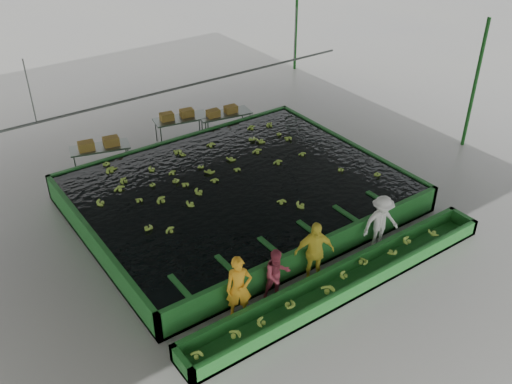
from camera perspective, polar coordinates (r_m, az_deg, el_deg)
ground at (r=17.93m, az=0.92°, el=-3.40°), size 80.00×80.00×0.00m
shed_roof at (r=15.58m, az=1.08°, el=11.77°), size 20.00×22.00×0.04m
shed_posts at (r=16.61m, az=1.00°, el=3.65°), size 20.00×22.00×5.00m
flotation_tank at (r=18.71m, az=-1.77°, el=-0.11°), size 10.00×8.00×0.90m
tank_water at (r=18.50m, az=-1.79°, el=0.94°), size 9.70×7.70×0.00m
sorting_trough at (r=15.64m, az=8.81°, el=-8.85°), size 10.00×1.00×0.50m
cableway_rail at (r=20.28m, az=-7.48°, el=10.34°), size 0.08×0.08×14.00m
rail_hanger_left at (r=18.32m, az=-21.69°, el=9.31°), size 0.04×0.04×2.00m
rail_hanger_right at (r=22.56m, az=3.91°, el=15.46°), size 0.04×0.04×2.00m
worker_a at (r=14.29m, az=-1.72°, el=-9.58°), size 0.78×0.67×1.81m
worker_b at (r=14.91m, az=2.12°, el=-8.25°), size 0.85×0.72×1.52m
worker_c at (r=15.42m, az=5.85°, el=-5.98°), size 1.19×0.87×1.88m
worker_d at (r=16.95m, az=12.40°, el=-3.00°), size 1.26×0.92×1.74m
packing_table_left at (r=21.45m, az=-15.19°, el=3.26°), size 2.23×1.36×0.95m
packing_table_mid at (r=23.04m, az=-7.40°, el=6.26°), size 2.28×1.25×0.98m
packing_table_right at (r=23.31m, az=-3.14°, el=6.79°), size 2.25×1.21×0.97m
box_stack_left at (r=21.19m, az=-15.39°, el=4.32°), size 1.48×0.66×0.31m
box_stack_mid at (r=22.83m, az=-7.89°, el=7.34°), size 1.39×0.58×0.29m
box_stack_right at (r=23.01m, az=-3.40°, el=7.76°), size 1.32×0.45×0.28m
floating_bananas at (r=19.08m, az=-3.12°, el=1.95°), size 9.00×6.14×0.12m
trough_bananas at (r=15.54m, az=8.86°, el=-8.43°), size 8.63×0.58×0.12m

